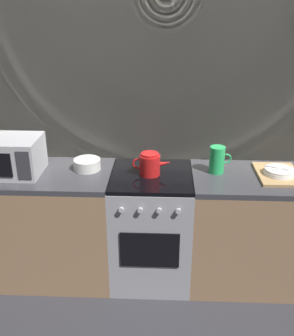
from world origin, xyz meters
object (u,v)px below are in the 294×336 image
Objects in this scene: mixing_bowl at (87,164)px; microwave at (9,156)px; stove_unit at (151,227)px; kettle at (150,164)px; pitcher at (217,160)px; dish_pile at (279,173)px.

microwave is at bearing -170.69° from mixing_bowl.
mixing_bowl is at bearing 171.53° from stove_unit.
stove_unit is 3.16× the size of kettle.
mixing_bowl is at bearing 9.31° from microwave.
dish_pile is at bearing -5.97° from pitcher.
dish_pile is at bearing 1.10° from kettle.
mixing_bowl is at bearing 170.87° from kettle.
kettle is at bearing -161.85° from stove_unit.
stove_unit is 0.53m from kettle.
kettle reaches higher than mixing_bowl.
mixing_bowl is 1.40m from dish_pile.
pitcher reaches higher than kettle.
pitcher is (0.48, 0.06, 0.55)m from stove_unit.
kettle is 0.48m from mixing_bowl.
kettle is at bearing -172.54° from pitcher.
mixing_bowl is 0.96m from pitcher.
stove_unit is 4.50× the size of mixing_bowl.
microwave reaches higher than dish_pile.
kettle is 0.71× the size of dish_pile.
stove_unit is 1.03m from dish_pile.
stove_unit is 2.25× the size of dish_pile.
microwave is 2.30× the size of mixing_bowl.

